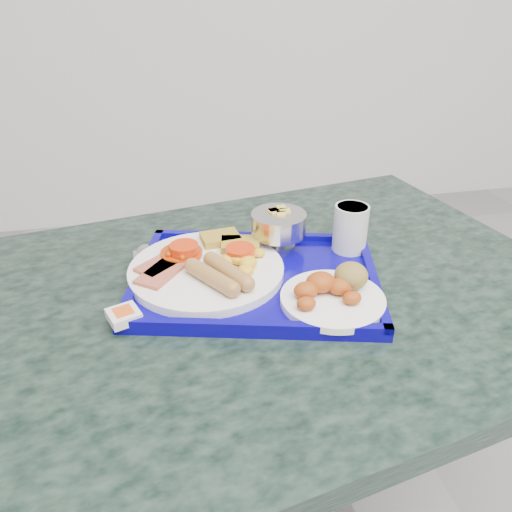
{
  "coord_description": "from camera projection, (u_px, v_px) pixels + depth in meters",
  "views": [
    {
      "loc": [
        -0.64,
        0.5,
        1.14
      ],
      "look_at": [
        -0.5,
        1.19,
        0.74
      ],
      "focal_mm": 35.0,
      "sensor_mm": 36.0,
      "label": 1
    }
  ],
  "objects": [
    {
      "name": "juice_cup",
      "position": [
        351.0,
        227.0,
        0.89
      ],
      "size": [
        0.06,
        0.06,
        0.09
      ],
      "color": "silver",
      "rests_on": "tray"
    },
    {
      "name": "table",
      "position": [
        247.0,
        374.0,
        0.9
      ],
      "size": [
        1.22,
        0.93,
        0.69
      ],
      "rotation": [
        0.0,
        0.0,
        0.18
      ],
      "color": "gray",
      "rests_on": "floor"
    },
    {
      "name": "knife",
      "position": [
        139.0,
        274.0,
        0.83
      ],
      "size": [
        0.02,
        0.16,
        0.0
      ],
      "primitive_type": "cube",
      "rotation": [
        0.0,
        0.0,
        0.05
      ],
      "color": "silver",
      "rests_on": "tray"
    },
    {
      "name": "bread_plate",
      "position": [
        334.0,
        292.0,
        0.76
      ],
      "size": [
        0.16,
        0.16,
        0.05
      ],
      "rotation": [
        0.0,
        0.0,
        0.31
      ],
      "color": "white",
      "rests_on": "tray"
    },
    {
      "name": "fruit_bowl",
      "position": [
        279.0,
        224.0,
        0.9
      ],
      "size": [
        0.1,
        0.1,
        0.07
      ],
      "color": "silver",
      "rests_on": "tray"
    },
    {
      "name": "spoon",
      "position": [
        144.0,
        257.0,
        0.88
      ],
      "size": [
        0.04,
        0.17,
        0.01
      ],
      "rotation": [
        0.0,
        0.0,
        0.09
      ],
      "color": "silver",
      "rests_on": "tray"
    },
    {
      "name": "jam_packet",
      "position": [
        124.0,
        316.0,
        0.72
      ],
      "size": [
        0.06,
        0.06,
        0.02
      ],
      "rotation": [
        0.0,
        0.0,
        0.35
      ],
      "color": "white",
      "rests_on": "tray"
    },
    {
      "name": "tray",
      "position": [
        256.0,
        280.0,
        0.83
      ],
      "size": [
        0.46,
        0.38,
        0.02
      ],
      "rotation": [
        0.0,
        0.0,
        -0.26
      ],
      "color": "#090283",
      "rests_on": "table"
    },
    {
      "name": "main_plate",
      "position": [
        210.0,
        266.0,
        0.84
      ],
      "size": [
        0.26,
        0.26,
        0.04
      ],
      "rotation": [
        0.0,
        0.0,
        0.42
      ],
      "color": "white",
      "rests_on": "tray"
    }
  ]
}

